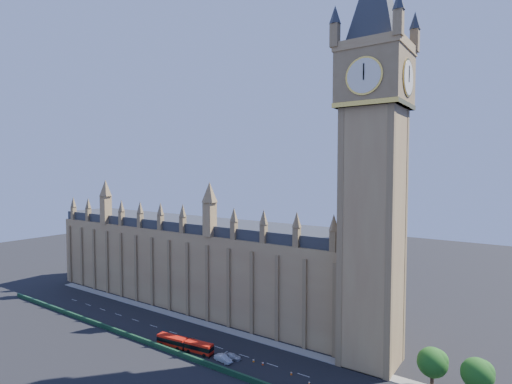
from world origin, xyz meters
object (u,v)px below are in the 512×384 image
Objects in this scene: car_grey at (194,342)px; car_white at (233,356)px; car_silver at (223,358)px; red_bus at (184,344)px.

car_white is (12.78, -0.49, -0.20)m from car_grey.
car_silver is (11.81, -2.79, -0.04)m from car_grey.
red_bus reaches higher than car_white.
red_bus is at bearing -178.68° from car_grey.
car_grey is (0.01, 3.42, -0.60)m from red_bus.
car_grey is 1.14× the size of car_white.
car_silver is 2.51m from car_white.
car_grey is at bearing 81.31° from car_white.
car_grey reaches higher than car_silver.
car_silver is at bearing -4.03° from red_bus.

